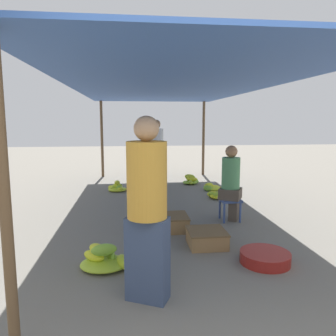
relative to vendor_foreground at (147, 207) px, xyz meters
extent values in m
cylinder|color=brown|center=(-0.99, -0.65, 0.23)|extent=(0.08, 0.08, 2.26)
cylinder|color=brown|center=(-0.99, 7.04, 0.23)|extent=(0.08, 0.08, 2.26)
cylinder|color=brown|center=(2.10, 7.04, 0.23)|extent=(0.08, 0.08, 2.26)
cube|color=#33569E|center=(0.56, 3.19, 1.39)|extent=(3.49, 8.09, 0.04)
cube|color=#384766|center=(0.00, 0.00, -0.49)|extent=(0.44, 0.35, 0.80)
cylinder|color=gold|center=(0.00, 0.00, 0.25)|extent=(0.49, 0.49, 0.70)
sphere|color=tan|center=(0.00, 0.00, 0.72)|extent=(0.23, 0.23, 0.23)
cube|color=#384C84|center=(1.51, 2.31, -0.54)|extent=(0.34, 0.34, 0.04)
cylinder|color=#384C84|center=(1.38, 2.18, -0.73)|extent=(0.04, 0.04, 0.34)
cylinder|color=#384C84|center=(1.65, 2.18, -0.73)|extent=(0.04, 0.04, 0.34)
cylinder|color=#384C84|center=(1.38, 2.45, -0.73)|extent=(0.04, 0.04, 0.34)
cylinder|color=#384C84|center=(1.65, 2.45, -0.73)|extent=(0.04, 0.04, 0.34)
cube|color=#4C4238|center=(1.60, 2.36, -0.71)|extent=(0.27, 0.34, 0.38)
cube|color=#4C4238|center=(1.51, 2.31, -0.43)|extent=(0.46, 0.46, 0.18)
cylinder|color=#4C8C59|center=(1.51, 2.31, -0.08)|extent=(0.41, 0.41, 0.52)
sphere|color=#9E704C|center=(1.51, 2.31, 0.28)|extent=(0.20, 0.20, 0.20)
cylinder|color=maroon|center=(1.43, 0.63, -0.83)|extent=(0.59, 0.59, 0.14)
ellipsoid|color=#8DBD33|center=(-0.40, 0.83, -0.80)|extent=(0.17, 0.27, 0.14)
ellipsoid|color=yellow|center=(-0.58, 0.75, -0.76)|extent=(0.32, 0.31, 0.12)
ellipsoid|color=yellow|center=(-0.53, 0.79, -0.70)|extent=(0.32, 0.36, 0.11)
ellipsoid|color=#80B735|center=(-0.46, 0.65, -0.65)|extent=(0.31, 0.17, 0.14)
ellipsoid|color=#BBCF2B|center=(-0.24, 0.67, -0.81)|extent=(0.23, 0.35, 0.14)
ellipsoid|color=#A7C72E|center=(-0.46, 0.72, -0.85)|extent=(0.55, 0.48, 0.10)
ellipsoid|color=#BBCF2B|center=(-0.47, 4.87, -0.77)|extent=(0.25, 0.13, 0.14)
ellipsoid|color=#C8D428|center=(-0.62, 4.91, -0.82)|extent=(0.22, 0.26, 0.14)
ellipsoid|color=#C7D429|center=(-0.42, 4.81, -0.81)|extent=(0.22, 0.29, 0.09)
ellipsoid|color=#83B935|center=(-0.43, 4.87, -0.80)|extent=(0.18, 0.29, 0.12)
ellipsoid|color=yellow|center=(-0.48, 4.88, -0.68)|extent=(0.15, 0.24, 0.10)
ellipsoid|color=#BCD02A|center=(-0.49, 4.97, -0.82)|extent=(0.30, 0.28, 0.15)
ellipsoid|color=#B0CB2D|center=(-0.54, 4.86, -0.81)|extent=(0.24, 0.22, 0.13)
ellipsoid|color=#B9CE2B|center=(-0.47, 4.87, -0.85)|extent=(0.44, 0.39, 0.10)
ellipsoid|color=#CDD627|center=(1.73, 4.72, -0.78)|extent=(0.22, 0.14, 0.15)
ellipsoid|color=yellow|center=(1.85, 4.77, -0.82)|extent=(0.32, 0.15, 0.09)
ellipsoid|color=#7AB536|center=(1.68, 4.64, -0.83)|extent=(0.25, 0.26, 0.14)
ellipsoid|color=#ABC92E|center=(1.72, 4.71, -0.82)|extent=(0.28, 0.31, 0.15)
ellipsoid|color=#C1D22A|center=(1.86, 4.69, -0.85)|extent=(0.43, 0.38, 0.10)
ellipsoid|color=#C5D329|center=(1.39, 5.59, -0.72)|extent=(0.22, 0.22, 0.14)
ellipsoid|color=#7BB636|center=(1.45, 5.64, -0.75)|extent=(0.22, 0.23, 0.09)
ellipsoid|color=#7CB636|center=(1.53, 5.57, -0.84)|extent=(0.28, 0.17, 0.10)
ellipsoid|color=#BACF2B|center=(1.41, 5.56, -0.70)|extent=(0.31, 0.30, 0.13)
ellipsoid|color=yellow|center=(1.46, 5.49, -0.75)|extent=(0.34, 0.25, 0.12)
ellipsoid|color=#A7C72E|center=(1.41, 5.39, -0.81)|extent=(0.11, 0.27, 0.11)
ellipsoid|color=#76B337|center=(1.56, 5.62, -0.83)|extent=(0.28, 0.27, 0.14)
ellipsoid|color=#86BA34|center=(1.42, 5.55, -0.85)|extent=(0.39, 0.34, 0.10)
ellipsoid|color=#9EC430|center=(1.75, 3.78, -0.79)|extent=(0.29, 0.14, 0.12)
ellipsoid|color=#C8D428|center=(1.65, 3.97, -0.82)|extent=(0.32, 0.23, 0.15)
ellipsoid|color=#BDD02A|center=(1.76, 3.83, -0.77)|extent=(0.26, 0.23, 0.09)
ellipsoid|color=#97C131|center=(1.70, 3.96, -0.81)|extent=(0.31, 0.13, 0.10)
ellipsoid|color=yellow|center=(1.75, 3.86, -0.85)|extent=(0.40, 0.35, 0.10)
cube|color=olive|center=(0.86, 1.25, -0.80)|extent=(0.49, 0.49, 0.20)
cube|color=brown|center=(0.86, 1.25, -0.69)|extent=(0.51, 0.51, 0.02)
cube|color=olive|center=(0.46, 1.96, -0.79)|extent=(0.51, 0.51, 0.21)
cube|color=brown|center=(0.46, 1.96, -0.68)|extent=(0.53, 0.53, 0.02)
cube|color=#4C4238|center=(0.50, 5.29, -0.50)|extent=(0.43, 0.33, 0.79)
cylinder|color=white|center=(0.50, 5.29, 0.24)|extent=(0.47, 0.47, 0.69)
sphere|color=#9E704C|center=(0.50, 5.29, 0.70)|extent=(0.22, 0.22, 0.22)
camera|label=1|loc=(-0.14, -2.91, 0.78)|focal=35.00mm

